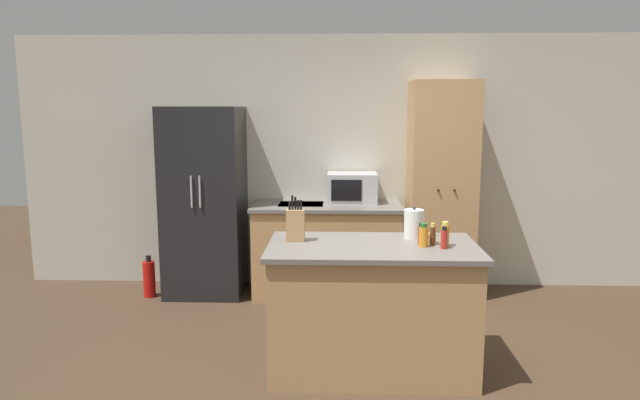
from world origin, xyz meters
TOP-DOWN VIEW (x-y plane):
  - ground_plane at (0.00, 0.00)m, footprint 14.00×14.00m
  - wall_back at (0.00, 2.33)m, footprint 7.20×0.06m
  - refrigerator at (-1.60, 1.96)m, footprint 0.76×0.69m
  - back_counter at (-0.38, 1.96)m, footprint 1.48×0.72m
  - pantry_cabinet at (0.74, 2.00)m, footprint 0.63×0.63m
  - kitchen_island at (-0.02, 0.27)m, footprint 1.47×0.83m
  - microwave at (-0.13, 2.08)m, footprint 0.49×0.40m
  - knife_block at (-0.57, 0.37)m, footprint 0.13×0.09m
  - spice_bottle_tall_dark at (0.47, 0.25)m, footprint 0.06×0.06m
  - spice_bottle_short_red at (0.40, 0.34)m, footprint 0.05×0.05m
  - spice_bottle_amber_oil at (0.32, 0.23)m, footprint 0.06×0.06m
  - spice_bottle_green_herb at (0.39, 0.28)m, footprint 0.04×0.04m
  - spice_bottle_pale_salt at (0.32, 0.32)m, footprint 0.05×0.05m
  - spice_bottle_orange_cap at (0.45, 0.18)m, footprint 0.04×0.04m
  - kettle at (0.29, 0.49)m, footprint 0.15×0.15m
  - fire_extinguisher at (-2.15, 1.79)m, footprint 0.12×0.12m

SIDE VIEW (x-z plane):
  - ground_plane at x=0.00m, z-range 0.00..0.00m
  - fire_extinguisher at x=-2.15m, z-range -0.02..0.40m
  - kitchen_island at x=-0.02m, z-range 0.00..0.92m
  - back_counter at x=-0.38m, z-range 0.00..0.92m
  - refrigerator at x=-1.60m, z-range 0.00..1.88m
  - spice_bottle_short_red at x=0.40m, z-range 0.91..1.00m
  - spice_bottle_pale_salt at x=0.32m, z-range 0.91..1.06m
  - spice_bottle_orange_cap at x=0.45m, z-range 0.91..1.07m
  - spice_bottle_green_herb at x=0.39m, z-range 0.91..1.07m
  - spice_bottle_amber_oil at x=0.32m, z-range 0.91..1.08m
  - spice_bottle_tall_dark at x=0.47m, z-range 0.91..1.08m
  - kettle at x=0.29m, z-range 0.91..1.14m
  - knife_block at x=-0.57m, z-range 0.87..1.20m
  - pantry_cabinet at x=0.74m, z-range 0.00..2.12m
  - microwave at x=-0.13m, z-range 0.92..1.22m
  - wall_back at x=0.00m, z-range 0.00..2.60m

